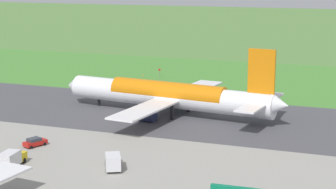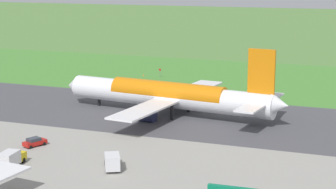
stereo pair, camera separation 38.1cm
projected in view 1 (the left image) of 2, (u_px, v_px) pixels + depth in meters
ground_plane at (119, 110)px, 131.71m from camera, size 800.00×800.00×0.00m
runway_asphalt at (119, 110)px, 131.70m from camera, size 600.00×36.32×0.06m
grass_verge_foreground at (179, 79)px, 169.53m from camera, size 600.00×80.00×0.04m
airliner_main at (170, 95)px, 126.59m from camera, size 54.12×44.40×15.88m
service_truck_baggage at (12, 158)px, 92.99m from camera, size 2.86×6.01×2.65m
service_car_followme at (35, 142)px, 103.97m from camera, size 3.29×4.57×1.62m
service_truck_fuel at (113, 161)px, 91.77m from camera, size 4.78×6.16×2.65m
no_stopping_sign at (159, 72)px, 172.21m from camera, size 0.60×0.10×2.65m
traffic_cone_orange at (143, 75)px, 174.95m from camera, size 0.40×0.40×0.55m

